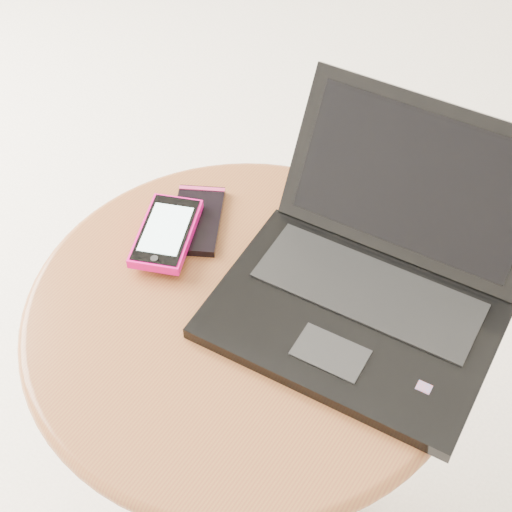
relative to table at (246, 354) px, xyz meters
The scene contains 4 objects.
table is the anchor object (origin of this frame).
laptop 0.20m from the table, 40.36° to the left, with size 0.35×0.35×0.20m.
phone_black 0.19m from the table, 147.96° to the left, with size 0.11×0.14×0.01m.
phone_pink 0.19m from the table, 166.48° to the left, with size 0.11×0.14×0.02m.
Camera 1 is at (0.40, -0.47, 1.21)m, focal length 55.43 mm.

